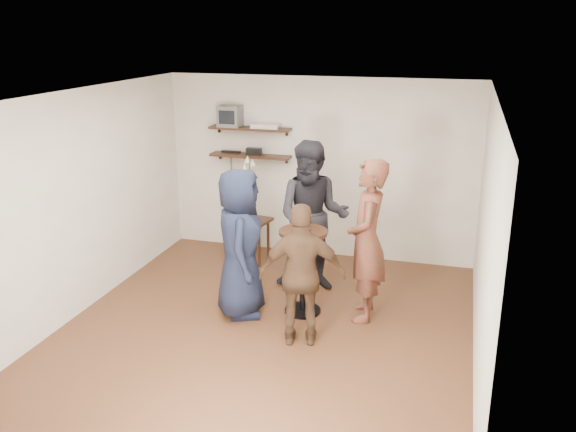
# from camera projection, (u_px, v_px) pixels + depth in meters

# --- Properties ---
(room) EXTENTS (4.58, 5.08, 2.68)m
(room) POSITION_uv_depth(u_px,v_px,m) (265.00, 219.00, 6.48)
(room) COLOR #3F2014
(room) RESTS_ON ground
(shelf_upper) EXTENTS (1.20, 0.25, 0.04)m
(shelf_upper) POSITION_uv_depth(u_px,v_px,m) (250.00, 128.00, 8.76)
(shelf_upper) COLOR black
(shelf_upper) RESTS_ON room
(shelf_lower) EXTENTS (1.20, 0.25, 0.04)m
(shelf_lower) POSITION_uv_depth(u_px,v_px,m) (250.00, 156.00, 8.88)
(shelf_lower) COLOR black
(shelf_lower) RESTS_ON room
(crt_monitor) EXTENTS (0.32, 0.30, 0.30)m
(crt_monitor) POSITION_uv_depth(u_px,v_px,m) (230.00, 116.00, 8.79)
(crt_monitor) COLOR #59595B
(crt_monitor) RESTS_ON shelf_upper
(dvd_deck) EXTENTS (0.40, 0.24, 0.06)m
(dvd_deck) POSITION_uv_depth(u_px,v_px,m) (266.00, 126.00, 8.68)
(dvd_deck) COLOR silver
(dvd_deck) RESTS_ON shelf_upper
(radio) EXTENTS (0.22, 0.10, 0.10)m
(radio) POSITION_uv_depth(u_px,v_px,m) (254.00, 151.00, 8.85)
(radio) COLOR black
(radio) RESTS_ON shelf_lower
(power_strip) EXTENTS (0.30, 0.05, 0.03)m
(power_strip) POSITION_uv_depth(u_px,v_px,m) (231.00, 152.00, 9.00)
(power_strip) COLOR black
(power_strip) RESTS_ON shelf_lower
(side_table) EXTENTS (0.60, 0.60, 0.62)m
(side_table) POSITION_uv_depth(u_px,v_px,m) (250.00, 226.00, 8.72)
(side_table) COLOR black
(side_table) RESTS_ON room
(vase_lilies) EXTENTS (0.19, 0.20, 0.96)m
(vase_lilies) POSITION_uv_depth(u_px,v_px,m) (249.00, 199.00, 8.60)
(vase_lilies) COLOR white
(vase_lilies) RESTS_ON side_table
(drinks_table) EXTENTS (0.56, 0.56, 1.03)m
(drinks_table) POSITION_uv_depth(u_px,v_px,m) (303.00, 260.00, 7.09)
(drinks_table) COLOR black
(drinks_table) RESTS_ON room
(wine_glass_fl) EXTENTS (0.06, 0.06, 0.19)m
(wine_glass_fl) POSITION_uv_depth(u_px,v_px,m) (296.00, 220.00, 6.94)
(wine_glass_fl) COLOR silver
(wine_glass_fl) RESTS_ON drinks_table
(wine_glass_fr) EXTENTS (0.07, 0.07, 0.21)m
(wine_glass_fr) POSITION_uv_depth(u_px,v_px,m) (308.00, 219.00, 6.90)
(wine_glass_fr) COLOR silver
(wine_glass_fr) RESTS_ON drinks_table
(wine_glass_bl) EXTENTS (0.06, 0.06, 0.19)m
(wine_glass_bl) POSITION_uv_depth(u_px,v_px,m) (304.00, 218.00, 7.01)
(wine_glass_bl) COLOR silver
(wine_glass_bl) RESTS_ON drinks_table
(wine_glass_br) EXTENTS (0.06, 0.06, 0.19)m
(wine_glass_br) POSITION_uv_depth(u_px,v_px,m) (306.00, 219.00, 6.95)
(wine_glass_br) COLOR silver
(wine_glass_br) RESTS_ON drinks_table
(person_plaid) EXTENTS (0.53, 0.74, 1.88)m
(person_plaid) POSITION_uv_depth(u_px,v_px,m) (367.00, 241.00, 6.89)
(person_plaid) COLOR #AC132C
(person_plaid) RESTS_ON room
(person_dark) EXTENTS (1.00, 0.82, 1.93)m
(person_dark) POSITION_uv_depth(u_px,v_px,m) (313.00, 217.00, 7.68)
(person_dark) COLOR black
(person_dark) RESTS_ON room
(person_navy) EXTENTS (0.80, 0.99, 1.76)m
(person_navy) POSITION_uv_depth(u_px,v_px,m) (240.00, 243.00, 7.00)
(person_navy) COLOR black
(person_navy) RESTS_ON room
(person_brown) EXTENTS (0.98, 0.59, 1.56)m
(person_brown) POSITION_uv_depth(u_px,v_px,m) (302.00, 275.00, 6.36)
(person_brown) COLOR #4A311F
(person_brown) RESTS_ON room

